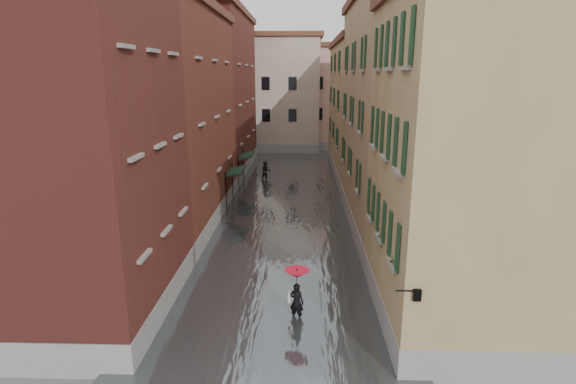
# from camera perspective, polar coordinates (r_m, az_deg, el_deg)

# --- Properties ---
(ground) EXTENTS (120.00, 120.00, 0.00)m
(ground) POSITION_cam_1_polar(r_m,az_deg,el_deg) (19.82, -1.55, -12.31)
(ground) COLOR #515153
(ground) RESTS_ON ground
(floodwater) EXTENTS (10.00, 60.00, 0.20)m
(floodwater) POSITION_cam_1_polar(r_m,az_deg,el_deg) (31.91, -0.22, -1.47)
(floodwater) COLOR #515659
(floodwater) RESTS_ON ground
(building_left_near) EXTENTS (6.00, 8.00, 13.00)m
(building_left_near) POSITION_cam_1_polar(r_m,az_deg,el_deg) (17.76, -25.38, 5.19)
(building_left_near) COLOR maroon
(building_left_near) RESTS_ON ground
(building_left_mid) EXTENTS (6.00, 14.00, 12.50)m
(building_left_mid) POSITION_cam_1_polar(r_m,az_deg,el_deg) (27.95, -15.19, 8.57)
(building_left_mid) COLOR maroon
(building_left_mid) RESTS_ON ground
(building_left_far) EXTENTS (6.00, 16.00, 14.00)m
(building_left_far) POSITION_cam_1_polar(r_m,az_deg,el_deg) (42.44, -9.39, 11.85)
(building_left_far) COLOR maroon
(building_left_far) RESTS_ON ground
(building_right_near) EXTENTS (6.00, 8.00, 11.50)m
(building_right_near) POSITION_cam_1_polar(r_m,az_deg,el_deg) (17.02, 22.15, 2.59)
(building_right_near) COLOR olive
(building_right_near) RESTS_ON ground
(building_right_mid) EXTENTS (6.00, 14.00, 13.00)m
(building_right_mid) POSITION_cam_1_polar(r_m,az_deg,el_deg) (27.39, 14.46, 9.03)
(building_right_mid) COLOR #A18262
(building_right_mid) RESTS_ON ground
(building_right_far) EXTENTS (6.00, 16.00, 11.50)m
(building_right_far) POSITION_cam_1_polar(r_m,az_deg,el_deg) (42.16, 10.01, 10.10)
(building_right_far) COLOR olive
(building_right_far) RESTS_ON ground
(building_end_cream) EXTENTS (12.00, 9.00, 13.00)m
(building_end_cream) POSITION_cam_1_polar(r_m,az_deg,el_deg) (55.82, -2.46, 12.17)
(building_end_cream) COLOR beige
(building_end_cream) RESTS_ON ground
(building_end_pink) EXTENTS (10.00, 9.00, 12.00)m
(building_end_pink) POSITION_cam_1_polar(r_m,az_deg,el_deg) (57.91, 6.80, 11.68)
(building_end_pink) COLOR tan
(building_end_pink) RESTS_ON ground
(awning_near) EXTENTS (1.09, 2.98, 2.80)m
(awning_near) POSITION_cam_1_polar(r_m,az_deg,el_deg) (31.21, -6.66, 2.54)
(awning_near) COLOR #15301F
(awning_near) RESTS_ON ground
(awning_far) EXTENTS (1.09, 3.15, 2.80)m
(awning_far) POSITION_cam_1_polar(r_m,az_deg,el_deg) (37.12, -5.31, 4.54)
(awning_far) COLOR #15301F
(awning_far) RESTS_ON ground
(wall_lantern) EXTENTS (0.71, 0.22, 0.35)m
(wall_lantern) POSITION_cam_1_polar(r_m,az_deg,el_deg) (13.48, 15.95, -12.34)
(wall_lantern) COLOR black
(wall_lantern) RESTS_ON ground
(window_planters) EXTENTS (0.59, 5.94, 0.84)m
(window_planters) POSITION_cam_1_polar(r_m,az_deg,el_deg) (16.80, 12.17, -4.72)
(window_planters) COLOR brown
(window_planters) RESTS_ON ground
(pedestrian_main) EXTENTS (0.94, 0.94, 2.06)m
(pedestrian_main) POSITION_cam_1_polar(r_m,az_deg,el_deg) (17.03, 1.10, -12.29)
(pedestrian_main) COLOR black
(pedestrian_main) RESTS_ON ground
(pedestrian_far) EXTENTS (1.05, 0.94, 1.77)m
(pedestrian_far) POSITION_cam_1_polar(r_m,az_deg,el_deg) (38.67, -2.82, 2.61)
(pedestrian_far) COLOR black
(pedestrian_far) RESTS_ON ground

